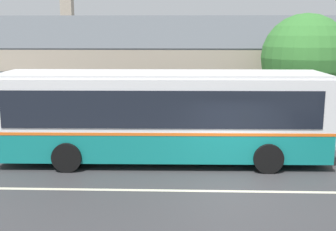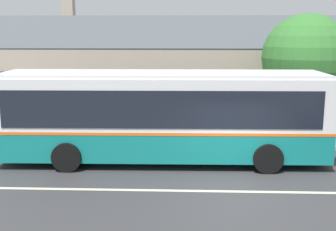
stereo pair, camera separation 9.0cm
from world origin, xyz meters
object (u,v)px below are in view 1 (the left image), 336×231
at_px(street_tree_primary, 305,58).
at_px(bench_by_building, 41,128).
at_px(transit_bus, 163,114).
at_px(bench_down_street, 128,128).

bearing_deg(street_tree_primary, bench_by_building, -173.25).
relative_size(transit_bus, street_tree_primary, 2.14).
bearing_deg(bench_down_street, street_tree_primary, 8.90).
xyz_separation_m(bench_by_building, street_tree_primary, (11.37, 1.35, 2.93)).
bearing_deg(street_tree_primary, transit_bus, -146.69).
height_order(bench_by_building, street_tree_primary, street_tree_primary).
relative_size(bench_by_building, bench_down_street, 0.98).
relative_size(bench_by_building, street_tree_primary, 0.28).
distance_m(bench_down_street, street_tree_primary, 8.27).
bearing_deg(transit_bus, bench_by_building, 153.75).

